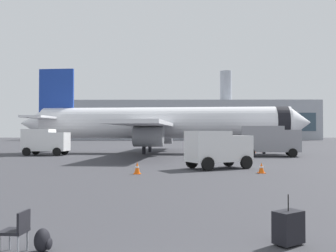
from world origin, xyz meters
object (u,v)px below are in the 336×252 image
(cargo_van, at_px, (218,148))
(gate_chair, at_px, (17,229))
(safety_cone_outer, at_px, (137,168))
(traveller_backpack, at_px, (43,241))
(safety_cone_far, at_px, (263,150))
(rolling_suitcase, at_px, (288,227))
(safety_cone_mid, at_px, (254,150))
(service_truck, at_px, (45,141))
(fuel_truck, at_px, (270,140))
(safety_cone_near, at_px, (261,168))
(airplane_at_gate, at_px, (161,123))

(cargo_van, bearing_deg, gate_chair, -109.19)
(safety_cone_outer, bearing_deg, traveller_backpack, -92.17)
(safety_cone_far, distance_m, rolling_suitcase, 40.55)
(safety_cone_mid, distance_m, rolling_suitcase, 39.85)
(service_truck, bearing_deg, cargo_van, -41.38)
(safety_cone_mid, distance_m, gate_chair, 41.94)
(rolling_suitcase, bearing_deg, fuel_truck, 76.05)
(service_truck, height_order, gate_chair, service_truck)
(safety_cone_far, xyz_separation_m, safety_cone_outer, (-13.74, -25.52, 0.03))
(fuel_truck, relative_size, rolling_suitcase, 5.75)
(fuel_truck, relative_size, cargo_van, 1.31)
(safety_cone_mid, distance_m, safety_cone_far, 1.35)
(service_truck, bearing_deg, safety_cone_outer, -57.33)
(safety_cone_near, bearing_deg, safety_cone_far, 76.05)
(service_truck, height_order, cargo_van, service_truck)
(safety_cone_outer, xyz_separation_m, gate_chair, (-1.04, -14.63, 0.14))
(safety_cone_near, distance_m, gate_chair, 17.44)
(fuel_truck, relative_size, safety_cone_outer, 8.63)
(safety_cone_near, bearing_deg, safety_cone_mid, 78.64)
(safety_cone_near, height_order, safety_cone_outer, safety_cone_outer)
(rolling_suitcase, distance_m, traveller_backpack, 5.23)
(rolling_suitcase, relative_size, gate_chair, 1.28)
(service_truck, xyz_separation_m, rolling_suitcase, (16.58, -32.62, -1.22))
(safety_cone_far, bearing_deg, cargo_van, -111.06)
(cargo_van, xyz_separation_m, rolling_suitcase, (-0.61, -17.47, -1.06))
(cargo_van, height_order, safety_cone_near, cargo_van)
(airplane_at_gate, height_order, safety_cone_near, airplane_at_gate)
(safety_cone_near, bearing_deg, service_truck, 137.16)
(service_truck, relative_size, safety_cone_outer, 6.74)
(fuel_truck, distance_m, safety_cone_far, 8.54)
(airplane_at_gate, distance_m, rolling_suitcase, 37.27)
(cargo_van, distance_m, safety_cone_mid, 22.80)
(fuel_truck, bearing_deg, gate_chair, -112.89)
(cargo_van, relative_size, safety_cone_mid, 7.37)
(fuel_truck, distance_m, rolling_suitcase, 32.18)
(fuel_truck, bearing_deg, traveller_backpack, -112.19)
(safety_cone_near, distance_m, safety_cone_mid, 25.01)
(rolling_suitcase, bearing_deg, safety_cone_mid, 78.68)
(fuel_truck, bearing_deg, safety_cone_mid, 89.49)
(airplane_at_gate, xyz_separation_m, safety_cone_far, (12.98, 2.60, -3.33))
(safety_cone_near, relative_size, safety_cone_mid, 1.00)
(fuel_truck, height_order, safety_cone_near, fuel_truck)
(fuel_truck, bearing_deg, safety_cone_near, -106.26)
(cargo_van, bearing_deg, safety_cone_near, -51.88)
(cargo_van, bearing_deg, airplane_at_gate, 103.00)
(service_truck, height_order, safety_cone_outer, service_truck)
(safety_cone_mid, relative_size, safety_cone_outer, 0.89)
(cargo_van, relative_size, gate_chair, 5.62)
(fuel_truck, height_order, safety_cone_mid, fuel_truck)
(cargo_van, bearing_deg, rolling_suitcase, -91.98)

